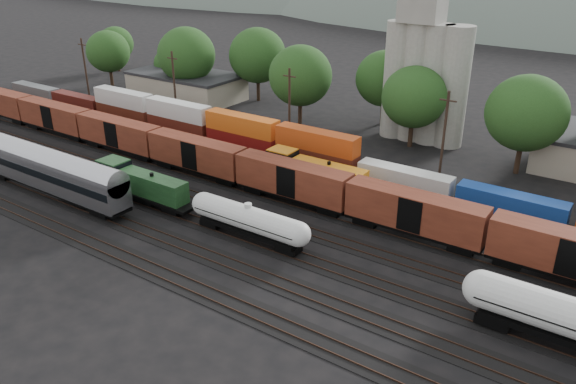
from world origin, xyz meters
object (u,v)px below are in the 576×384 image
Objects in this scene: tank_car_a at (249,220)px; orange_locomotive at (309,171)px; green_locomotive at (137,183)px; grain_silo at (425,69)px; passenger_coach at (48,169)px.

orange_locomotive is at bearing 97.38° from tank_car_a.
green_locomotive is 46.13m from grain_silo.
passenger_coach is at bearing -153.61° from green_locomotive.
orange_locomotive is 0.58× the size of grain_silo.
green_locomotive is at bearing 26.39° from passenger_coach.
green_locomotive is 11.31m from passenger_coach.
orange_locomotive is (15.13, 15.00, -0.04)m from green_locomotive.
tank_car_a is 42.01m from grain_silo.
passenger_coach reaches higher than green_locomotive.
grain_silo is at bearing 87.03° from tank_car_a.
tank_car_a is 0.90× the size of orange_locomotive.
grain_silo is at bearing 64.91° from green_locomotive.
orange_locomotive is at bearing 38.43° from passenger_coach.
grain_silo is (29.28, 46.00, 7.61)m from passenger_coach.
green_locomotive is 0.55× the size of grain_silo.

